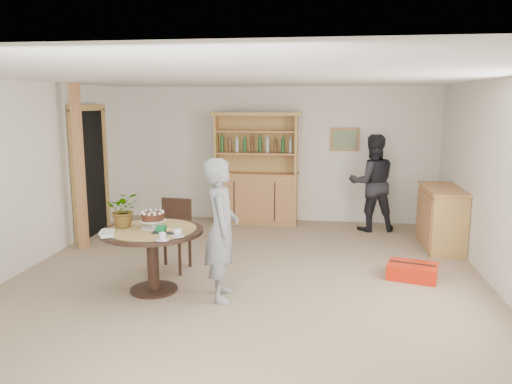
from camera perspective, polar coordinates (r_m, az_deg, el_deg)
The scene contains 17 objects.
ground at distance 6.26m, azimuth -1.28°, elevation -10.52°, with size 7.00×7.00×0.00m, color tan.
room_shell at distance 5.88m, azimuth -1.31°, elevation 5.57°, with size 6.04×7.04×2.52m.
doorway at distance 8.76m, azimuth -18.48°, elevation 2.42°, with size 0.13×1.10×2.18m.
pine_post at distance 7.93m, azimuth -19.54°, elevation 2.63°, with size 0.12×0.12×2.50m, color tan.
hutch at distance 9.23m, azimuth 0.04°, elevation 0.70°, with size 1.62×0.54×2.04m.
sideboard at distance 8.18m, azimuth 20.42°, elevation -2.75°, with size 0.54×1.26×0.94m.
dining_table at distance 6.00m, azimuth -11.77°, elevation -5.58°, with size 1.20×1.20×0.76m.
dining_chair at distance 6.78m, azimuth -9.35°, elevation -4.28°, with size 0.46×0.46×0.95m.
birthday_cake at distance 5.98m, azimuth -11.71°, elevation -2.89°, with size 0.30×0.30×0.20m.
flower_vase at distance 6.09m, azimuth -14.85°, elevation -1.95°, with size 0.38×0.33×0.42m, color #3F7233.
gift_tray at distance 5.78m, azimuth -10.24°, elevation -4.30°, with size 0.30×0.20×0.08m.
coffee_cup_a at distance 5.57m, azimuth -8.92°, elevation -4.65°, with size 0.15×0.15×0.09m.
coffee_cup_b at distance 5.45m, azimuth -10.64°, elevation -5.08°, with size 0.15×0.15×0.08m.
napkins at distance 5.83m, azimuth -16.68°, elevation -4.54°, with size 0.24×0.33×0.03m.
teen_boy at distance 5.63m, azimuth -3.99°, elevation -4.29°, with size 0.59×0.39×1.62m, color gray.
adult_person at distance 8.87m, azimuth 13.14°, elevation 1.03°, with size 0.82×0.64×1.68m, color black.
red_suitcase at distance 6.72m, azimuth 17.45°, elevation -8.63°, with size 0.69×0.55×0.21m.
Camera 1 is at (0.93, -5.78, 2.22)m, focal length 35.00 mm.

